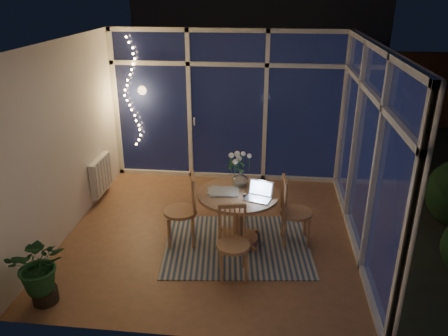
{
  "coord_description": "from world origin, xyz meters",
  "views": [
    {
      "loc": [
        0.75,
        -5.29,
        3.23
      ],
      "look_at": [
        0.13,
        0.25,
        0.89
      ],
      "focal_mm": 35.0,
      "sensor_mm": 36.0,
      "label": 1
    }
  ],
  "objects_px": {
    "chair_front": "(233,244)",
    "laptop": "(258,191)",
    "chair_left": "(180,210)",
    "dining_table": "(238,218)",
    "flower_vase": "(240,179)",
    "chair_right": "(296,211)",
    "potted_plant": "(41,273)"
  },
  "relations": [
    {
      "from": "chair_front",
      "to": "laptop",
      "type": "xyz_separation_m",
      "value": [
        0.25,
        0.62,
        0.4
      ]
    },
    {
      "from": "chair_left",
      "to": "laptop",
      "type": "height_order",
      "value": "chair_left"
    },
    {
      "from": "dining_table",
      "to": "flower_vase",
      "type": "bearing_deg",
      "value": 88.01
    },
    {
      "from": "flower_vase",
      "to": "chair_right",
      "type": "bearing_deg",
      "value": -12.51
    },
    {
      "from": "chair_left",
      "to": "chair_right",
      "type": "distance_m",
      "value": 1.53
    },
    {
      "from": "dining_table",
      "to": "chair_right",
      "type": "xyz_separation_m",
      "value": [
        0.76,
        0.05,
        0.12
      ]
    },
    {
      "from": "flower_vase",
      "to": "chair_left",
      "type": "bearing_deg",
      "value": -156.34
    },
    {
      "from": "dining_table",
      "to": "flower_vase",
      "type": "relative_size",
      "value": 5.1
    },
    {
      "from": "chair_right",
      "to": "potted_plant",
      "type": "height_order",
      "value": "chair_right"
    },
    {
      "from": "laptop",
      "to": "potted_plant",
      "type": "xyz_separation_m",
      "value": [
        -2.26,
        -1.31,
        -0.47
      ]
    },
    {
      "from": "dining_table",
      "to": "potted_plant",
      "type": "height_order",
      "value": "potted_plant"
    },
    {
      "from": "dining_table",
      "to": "potted_plant",
      "type": "bearing_deg",
      "value": -144.01
    },
    {
      "from": "chair_left",
      "to": "flower_vase",
      "type": "height_order",
      "value": "chair_left"
    },
    {
      "from": "dining_table",
      "to": "chair_left",
      "type": "distance_m",
      "value": 0.78
    },
    {
      "from": "chair_front",
      "to": "flower_vase",
      "type": "distance_m",
      "value": 1.06
    },
    {
      "from": "dining_table",
      "to": "chair_front",
      "type": "height_order",
      "value": "chair_front"
    },
    {
      "from": "laptop",
      "to": "potted_plant",
      "type": "bearing_deg",
      "value": -132.53
    },
    {
      "from": "chair_left",
      "to": "potted_plant",
      "type": "height_order",
      "value": "chair_left"
    },
    {
      "from": "chair_right",
      "to": "laptop",
      "type": "distance_m",
      "value": 0.66
    },
    {
      "from": "chair_front",
      "to": "flower_vase",
      "type": "height_order",
      "value": "flower_vase"
    },
    {
      "from": "laptop",
      "to": "potted_plant",
      "type": "distance_m",
      "value": 2.66
    },
    {
      "from": "chair_left",
      "to": "potted_plant",
      "type": "distance_m",
      "value": 1.84
    },
    {
      "from": "laptop",
      "to": "flower_vase",
      "type": "distance_m",
      "value": 0.45
    },
    {
      "from": "chair_right",
      "to": "chair_front",
      "type": "bearing_deg",
      "value": 131.91
    },
    {
      "from": "chair_right",
      "to": "flower_vase",
      "type": "distance_m",
      "value": 0.85
    },
    {
      "from": "chair_left",
      "to": "potted_plant",
      "type": "xyz_separation_m",
      "value": [
        -1.25,
        -1.34,
        -0.12
      ]
    },
    {
      "from": "dining_table",
      "to": "chair_left",
      "type": "bearing_deg",
      "value": -171.45
    },
    {
      "from": "chair_right",
      "to": "laptop",
      "type": "relative_size",
      "value": 3.02
    },
    {
      "from": "potted_plant",
      "to": "chair_left",
      "type": "bearing_deg",
      "value": 47.07
    },
    {
      "from": "laptop",
      "to": "potted_plant",
      "type": "height_order",
      "value": "laptop"
    },
    {
      "from": "chair_front",
      "to": "laptop",
      "type": "bearing_deg",
      "value": 57.64
    },
    {
      "from": "chair_front",
      "to": "potted_plant",
      "type": "bearing_deg",
      "value": -171.38
    }
  ]
}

